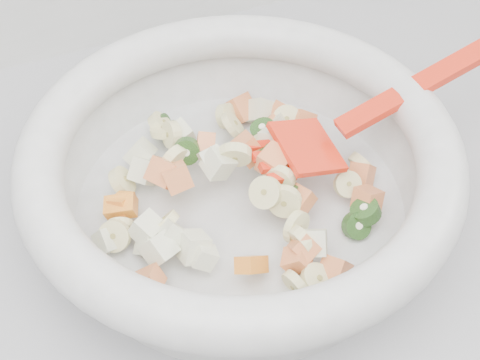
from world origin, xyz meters
name	(u,v)px	position (x,y,z in m)	size (l,w,h in m)	color
mixing_bowl	(240,173)	(-0.19, 1.44, 0.95)	(0.46, 0.36, 0.13)	#B6B6B4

